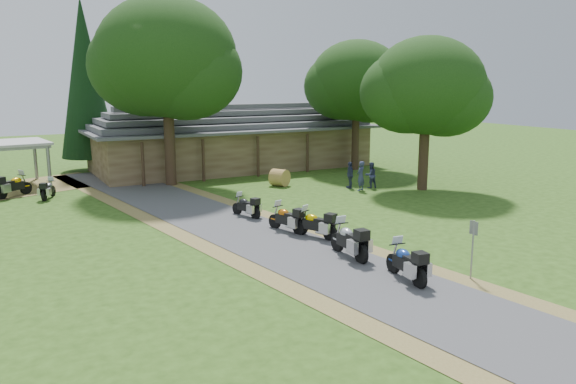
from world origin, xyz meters
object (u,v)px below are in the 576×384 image
motorcycle_carport_b (48,189)px  hay_bale (280,178)px  motorcycle_row_a (406,261)px  motorcycle_carport_a (13,184)px  motorcycle_row_c (315,223)px  motorcycle_row_e (246,205)px  lodge (232,136)px  motorcycle_row_d (287,217)px  motorcycle_row_b (349,239)px

motorcycle_carport_b → hay_bale: size_ratio=1.55×
motorcycle_row_a → motorcycle_carport_a: (-10.67, 21.53, 0.04)m
motorcycle_row_c → motorcycle_row_e: 4.93m
lodge → hay_bale: 8.66m
motorcycle_row_a → motorcycle_row_e: (-0.97, 10.69, -0.10)m
motorcycle_row_d → motorcycle_row_e: (-0.42, 3.37, -0.07)m
motorcycle_row_a → motorcycle_row_b: (-0.23, 2.98, 0.04)m
motorcycle_row_c → motorcycle_row_d: motorcycle_row_c is taller
motorcycle_row_e → motorcycle_row_d: bearing=170.2°
motorcycle_row_b → motorcycle_carport_a: motorcycle_row_b is taller
motorcycle_row_b → motorcycle_row_e: bearing=7.9°
motorcycle_row_e → motorcycle_carport_b: (-8.00, 9.36, -0.01)m
motorcycle_row_e → motorcycle_carport_a: (-9.70, 10.84, 0.14)m
lodge → motorcycle_carport_b: size_ratio=12.81×
motorcycle_carport_a → hay_bale: size_ratio=1.97×
motorcycle_row_c → lodge: bearing=-36.1°
motorcycle_carport_a → motorcycle_carport_b: motorcycle_carport_a is taller
motorcycle_row_a → motorcycle_row_e: bearing=12.6°
lodge → motorcycle_row_e: 16.10m
lodge → motorcycle_row_d: (-5.26, -18.32, -1.79)m
lodge → motorcycle_carport_b: lodge is taller
motorcycle_row_c → motorcycle_carport_a: size_ratio=0.92×
motorcycle_row_c → motorcycle_row_e: bearing=-10.9°
motorcycle_row_e → hay_bale: (5.29, 6.51, -0.05)m
motorcycle_carport_a → motorcycle_carport_b: size_ratio=1.27×
motorcycle_carport_a → hay_bale: motorcycle_carport_a is taller
lodge → hay_bale: size_ratio=19.90×
motorcycle_row_b → hay_bale: 14.94m
hay_bale → motorcycle_row_c: bearing=-110.6°
lodge → motorcycle_row_e: bearing=-110.8°
motorcycle_row_a → motorcycle_carport_b: (-8.97, 20.06, -0.11)m
motorcycle_row_d → hay_bale: motorcycle_row_d is taller
motorcycle_carport_b → motorcycle_row_a: bearing=-129.7°
motorcycle_row_a → motorcycle_row_d: bearing=11.7°
lodge → motorcycle_row_b: lodge is taller
motorcycle_row_d → hay_bale: 11.02m
motorcycle_row_e → lodge: bearing=-37.7°
hay_bale → motorcycle_row_d: bearing=-116.2°
motorcycle_row_d → hay_bale: bearing=-42.2°
motorcycle_row_d → lodge: bearing=-32.0°
motorcycle_row_d → motorcycle_row_e: size_ratio=1.12×
lodge → hay_bale: bearing=-92.7°
motorcycle_row_e → motorcycle_carport_a: motorcycle_carport_a is taller
motorcycle_carport_b → motorcycle_row_d: bearing=-120.3°
motorcycle_row_a → motorcycle_carport_a: size_ratio=0.94×
motorcycle_row_e → motorcycle_row_b: bearing=168.5°
motorcycle_carport_a → hay_bale: bearing=-52.5°
motorcycle_row_e → hay_bale: 8.39m
motorcycle_row_a → hay_bale: bearing=-6.6°
motorcycle_row_d → motorcycle_row_c: bearing=-173.7°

